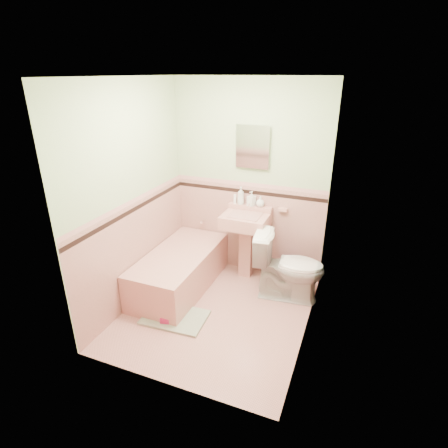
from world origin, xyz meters
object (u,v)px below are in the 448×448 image
at_px(sink, 245,247).
at_px(bathtub, 180,271).
at_px(soap_bottle_mid, 251,198).
at_px(soap_bottle_right, 260,202).
at_px(shoe, 168,320).
at_px(toilet, 289,267).
at_px(soap_bottle_left, 241,196).
at_px(bucket, 282,273).
at_px(medicine_cabinet, 253,147).

bearing_deg(sink, bathtub, -142.07).
bearing_deg(soap_bottle_mid, bathtub, -134.25).
distance_m(bathtub, soap_bottle_right, 1.34).
distance_m(soap_bottle_right, shoe, 1.82).
bearing_deg(toilet, soap_bottle_right, 43.18).
relative_size(soap_bottle_left, bucket, 1.02).
height_order(bathtub, soap_bottle_right, soap_bottle_right).
height_order(soap_bottle_left, toilet, soap_bottle_left).
bearing_deg(bathtub, soap_bottle_right, 41.25).
xyz_separation_m(medicine_cabinet, bucket, (0.50, -0.13, -1.59)).
height_order(bathtub, bucket, bathtub).
relative_size(sink, toilet, 1.08).
bearing_deg(bucket, shoe, -125.58).
xyz_separation_m(medicine_cabinet, soap_bottle_left, (-0.13, -0.03, -0.63)).
bearing_deg(soap_bottle_left, bathtub, -127.68).
bearing_deg(soap_bottle_right, sink, -125.75).
bearing_deg(toilet, medicine_cabinet, 47.69).
relative_size(soap_bottle_right, shoe, 0.87).
xyz_separation_m(soap_bottle_mid, soap_bottle_right, (0.12, 0.00, -0.03)).
bearing_deg(bucket, toilet, -67.61).
xyz_separation_m(bathtub, toilet, (1.31, 0.28, 0.19)).
distance_m(medicine_cabinet, soap_bottle_mid, 0.65).
relative_size(bathtub, bucket, 6.65).
relative_size(soap_bottle_right, bucket, 0.60).
xyz_separation_m(bathtub, sink, (0.68, 0.53, 0.22)).
relative_size(bathtub, sink, 1.68).
xyz_separation_m(medicine_cabinet, shoe, (-0.45, -1.46, -1.64)).
xyz_separation_m(sink, toilet, (0.63, -0.25, -0.03)).
xyz_separation_m(soap_bottle_mid, shoe, (-0.46, -1.43, -0.99)).
xyz_separation_m(sink, medicine_cabinet, (0.00, 0.21, 1.25)).
distance_m(soap_bottle_left, bucket, 1.15).
height_order(medicine_cabinet, bucket, medicine_cabinet).
relative_size(soap_bottle_left, soap_bottle_right, 1.71).
distance_m(medicine_cabinet, bucket, 1.67).
xyz_separation_m(soap_bottle_right, shoe, (-0.58, -1.43, -0.97)).
bearing_deg(soap_bottle_left, toilet, -29.17).
bearing_deg(sink, medicine_cabinet, 90.00).
height_order(toilet, shoe, toilet).
bearing_deg(medicine_cabinet, shoe, -107.21).
relative_size(sink, soap_bottle_right, 6.67).
relative_size(medicine_cabinet, soap_bottle_left, 1.95).
bearing_deg(medicine_cabinet, toilet, -35.84).
height_order(medicine_cabinet, soap_bottle_left, medicine_cabinet).
bearing_deg(toilet, shoe, 126.42).
bearing_deg(medicine_cabinet, bucket, -14.99).
relative_size(bucket, shoe, 1.47).
height_order(medicine_cabinet, soap_bottle_mid, medicine_cabinet).
xyz_separation_m(toilet, shoe, (-1.08, -1.01, -0.36)).
xyz_separation_m(soap_bottle_right, toilet, (0.50, -0.43, -0.61)).
distance_m(bathtub, medicine_cabinet, 1.78).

